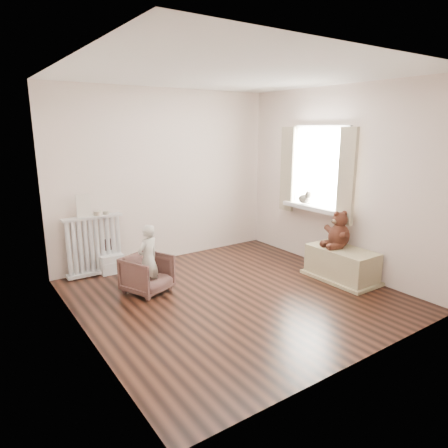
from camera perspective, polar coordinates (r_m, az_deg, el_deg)
floor at (r=5.05m, az=1.52°, el=-10.10°), size 3.60×3.60×0.01m
ceiling at (r=4.65m, az=1.74°, el=20.65°), size 3.60×3.60×0.01m
back_wall at (r=6.21m, az=-8.30°, el=6.74°), size 3.60×0.02×2.60m
front_wall at (r=3.42m, az=19.71°, el=0.46°), size 3.60×0.02×2.60m
left_wall at (r=3.91m, az=-20.21°, el=2.00°), size 0.02×3.60×2.60m
right_wall at (r=5.91m, az=15.94°, el=6.02°), size 0.02×3.60×2.60m
window at (r=6.06m, az=13.59°, el=7.76°), size 0.03×0.90×1.10m
window_sill at (r=6.08m, az=12.72°, el=2.29°), size 0.22×1.10×0.06m
curtain_left at (r=5.62m, az=17.13°, el=6.49°), size 0.06×0.26×1.30m
curtain_right at (r=6.38m, az=9.07°, el=7.71°), size 0.06×0.26×1.30m
radiator at (r=5.86m, az=-17.99°, el=-3.32°), size 0.81×0.15×0.85m
paper_doll at (r=5.69m, az=-19.47°, el=2.49°), size 0.19×0.02×0.32m
tin_a at (r=5.76m, az=-17.63°, el=1.48°), size 0.10×0.10×0.06m
tin_b at (r=5.79m, az=-16.51°, el=1.55°), size 0.08×0.08×0.05m
toy_vanity at (r=5.92m, az=-15.92°, el=-4.16°), size 0.32×0.23×0.50m
armchair at (r=5.14m, az=-10.90°, el=-7.03°), size 0.67×0.68×0.48m
child at (r=5.03m, az=-10.78°, el=-4.92°), size 0.37×0.31×0.86m
toy_bench at (r=5.70m, az=16.44°, el=-5.67°), size 0.49×0.92×0.43m
teddy_bear at (r=5.64m, az=16.15°, el=-0.88°), size 0.46×0.39×0.50m
plush_cat at (r=6.18m, az=11.38°, el=3.77°), size 0.19×0.27×0.21m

